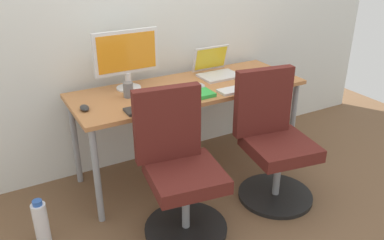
{
  "coord_description": "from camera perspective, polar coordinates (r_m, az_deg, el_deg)",
  "views": [
    {
      "loc": [
        -1.36,
        -2.48,
        1.76
      ],
      "look_at": [
        0.0,
        -0.05,
        0.47
      ],
      "focal_mm": 37.57,
      "sensor_mm": 36.0,
      "label": 1
    }
  ],
  "objects": [
    {
      "name": "coffee_mug",
      "position": [
        3.11,
        10.15,
        5.92
      ],
      "size": [
        0.08,
        0.08,
        0.09
      ],
      "primitive_type": "cylinder",
      "color": "yellow",
      "rests_on": "desk"
    },
    {
      "name": "back_wall",
      "position": [
        3.22,
        -4.1,
        16.58
      ],
      "size": [
        4.4,
        0.04,
        2.6
      ],
      "primitive_type": "cube",
      "color": "silver",
      "rests_on": "ground"
    },
    {
      "name": "desktop_monitor",
      "position": [
        2.93,
        -9.28,
        9.0
      ],
      "size": [
        0.48,
        0.18,
        0.43
      ],
      "color": "silver",
      "rests_on": "desk"
    },
    {
      "name": "office_chair_right",
      "position": [
        2.89,
        11.45,
        -3.22
      ],
      "size": [
        0.54,
        0.54,
        0.94
      ],
      "color": "black",
      "rests_on": "ground"
    },
    {
      "name": "keyboard_by_laptop",
      "position": [
        2.96,
        6.81,
        4.42
      ],
      "size": [
        0.34,
        0.12,
        0.02
      ],
      "primitive_type": "cube",
      "color": "silver",
      "rests_on": "desk"
    },
    {
      "name": "pen_cup",
      "position": [
        2.83,
        -9.03,
        4.26
      ],
      "size": [
        0.07,
        0.07,
        0.1
      ],
      "primitive_type": "cylinder",
      "color": "slate",
      "rests_on": "desk"
    },
    {
      "name": "open_laptop",
      "position": [
        3.26,
        3.39,
        7.3
      ],
      "size": [
        0.31,
        0.28,
        0.22
      ],
      "color": "silver",
      "rests_on": "desk"
    },
    {
      "name": "desk",
      "position": [
        3.03,
        -0.46,
        3.59
      ],
      "size": [
        1.75,
        0.64,
        0.73
      ],
      "color": "#B77542",
      "rests_on": "ground"
    },
    {
      "name": "office_chair_left",
      "position": [
        2.52,
        -1.79,
        -7.19
      ],
      "size": [
        0.54,
        0.54,
        0.94
      ],
      "color": "black",
      "rests_on": "ground"
    },
    {
      "name": "water_bottle_on_floor",
      "position": [
        2.72,
        -20.64,
        -13.45
      ],
      "size": [
        0.09,
        0.09,
        0.31
      ],
      "color": "white",
      "rests_on": "ground"
    },
    {
      "name": "mouse_by_laptop",
      "position": [
        2.69,
        -15.01,
        1.68
      ],
      "size": [
        0.06,
        0.1,
        0.03
      ],
      "primitive_type": "ellipsoid",
      "color": "#2D2D2D",
      "rests_on": "desk"
    },
    {
      "name": "ground_plane",
      "position": [
        3.33,
        -0.42,
        -7.06
      ],
      "size": [
        5.28,
        5.28,
        0.0
      ],
      "primitive_type": "plane",
      "color": "brown"
    },
    {
      "name": "keyboard_by_monitor",
      "position": [
        2.63,
        -5.9,
        1.78
      ],
      "size": [
        0.34,
        0.12,
        0.02
      ],
      "primitive_type": "cube",
      "color": "#2D2D2D",
      "rests_on": "desk"
    },
    {
      "name": "notebook",
      "position": [
        2.83,
        0.9,
        3.65
      ],
      "size": [
        0.21,
        0.15,
        0.03
      ],
      "primitive_type": "cube",
      "color": "green",
      "rests_on": "desk"
    },
    {
      "name": "mouse_by_monitor",
      "position": [
        2.99,
        1.21,
        4.92
      ],
      "size": [
        0.06,
        0.1,
        0.03
      ],
      "primitive_type": "ellipsoid",
      "color": "#B7B7B7",
      "rests_on": "desk"
    }
  ]
}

